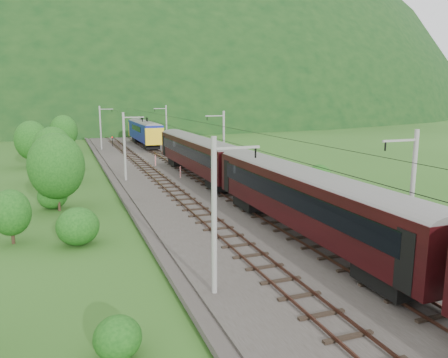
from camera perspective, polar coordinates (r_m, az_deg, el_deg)
name	(u,v)px	position (r m, az deg, el deg)	size (l,w,h in m)	color
ground	(319,280)	(25.73, 12.25, -12.80)	(600.00, 600.00, 0.00)	#264D18
railbed	(248,228)	(33.96, 3.11, -6.39)	(14.00, 220.00, 0.30)	#38332D
track_left	(218,228)	(33.05, -0.73, -6.47)	(2.40, 220.00, 0.27)	#502E22
track_right	(276,222)	(34.88, 6.75, -5.60)	(2.40, 220.00, 0.27)	#502E22
catenary_left	(125,145)	(52.47, -12.79, 4.36)	(2.54, 192.28, 8.00)	gray
catenary_right	(223,141)	(55.42, -0.11, 4.96)	(2.54, 192.28, 8.00)	gray
overhead_wires	(249,138)	(32.58, 3.24, 5.36)	(4.83, 198.00, 0.03)	black
mountain_main	(83,112)	(280.19, -17.94, 8.29)	(504.00, 360.00, 244.00)	black
hazard_post_near	(155,160)	(63.24, -8.95, 2.42)	(0.16, 0.16, 1.50)	red
hazard_post_far	(180,172)	(53.39, -5.72, 0.92)	(0.16, 0.16, 1.45)	red
signal	(112,141)	(88.79, -14.37, 4.86)	(0.21, 0.21, 1.91)	black
vegetation_left	(44,182)	(38.16, -22.49, -0.39)	(12.10, 144.06, 7.01)	#144412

